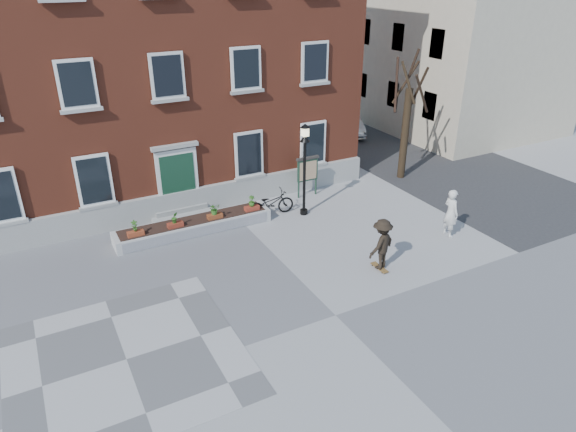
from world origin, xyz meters
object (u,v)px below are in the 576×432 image
bicycle (271,203)px  parked_car (348,123)px  lamp_post (305,157)px  bystander (451,213)px  notice_board (308,170)px  skateboarder (382,244)px

bicycle → parked_car: size_ratio=0.51×
bicycle → lamp_post: size_ratio=0.52×
lamp_post → bicycle: bearing=155.7°
bystander → parked_car: bearing=-13.2°
notice_board → skateboarder: (-0.93, -6.65, -0.28)m
parked_car → bicycle: bearing=-117.5°
parked_car → skateboarder: bearing=-98.7°
notice_board → bystander: bearing=-63.3°
skateboarder → bystander: bearing=11.2°
lamp_post → bystander: bearing=-46.8°
bystander → skateboarder: bearing=105.5°
bicycle → bystander: 7.23m
lamp_post → parked_car: bearing=47.3°
bystander → notice_board: bearing=31.0°
skateboarder → parked_car: bearing=60.0°
notice_board → skateboarder: bearing=-98.0°
bicycle → skateboarder: size_ratio=1.08×
notice_board → parked_car: bearing=45.7°
parked_car → skateboarder: (-8.03, -13.93, 0.32)m
parked_car → lamp_post: size_ratio=1.03×
bystander → notice_board: 6.59m
bicycle → lamp_post: bearing=-110.0°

